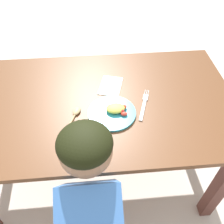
{
  "coord_description": "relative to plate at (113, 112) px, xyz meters",
  "views": [
    {
      "loc": [
        0.01,
        -0.88,
        1.56
      ],
      "look_at": [
        0.08,
        -0.1,
        0.73
      ],
      "focal_mm": 38.83,
      "sensor_mm": 36.0,
      "label": 1
    }
  ],
  "objects": [
    {
      "name": "dining_table",
      "position": [
        -0.09,
        0.09,
        -0.13
      ],
      "size": [
        1.44,
        0.81,
        0.71
      ],
      "color": "brown",
      "rests_on": "ground_plane"
    },
    {
      "name": "napkin",
      "position": [
        0.0,
        0.2,
        -0.01
      ],
      "size": [
        0.15,
        0.18,
        0.0
      ],
      "primitive_type": "cube",
      "rotation": [
        0.0,
        0.0,
        -0.27
      ],
      "color": "white",
      "rests_on": "dining_table"
    },
    {
      "name": "spoon",
      "position": [
        -0.19,
        -0.01,
        -0.0
      ],
      "size": [
        0.09,
        0.19,
        0.02
      ],
      "rotation": [
        0.0,
        0.0,
        1.2
      ],
      "color": "tan",
      "rests_on": "dining_table"
    },
    {
      "name": "fork",
      "position": [
        0.16,
        0.04,
        -0.01
      ],
      "size": [
        0.09,
        0.21,
        0.01
      ],
      "rotation": [
        0.0,
        0.0,
        1.24
      ],
      "color": "silver",
      "rests_on": "dining_table"
    },
    {
      "name": "ground_plane",
      "position": [
        -0.09,
        0.09,
        -0.72
      ],
      "size": [
        8.0,
        8.0,
        0.0
      ],
      "primitive_type": "plane",
      "color": "beige"
    },
    {
      "name": "person",
      "position": [
        -0.12,
        -0.41,
        -0.18
      ],
      "size": [
        0.22,
        0.48,
        0.97
      ],
      "color": "#41506E",
      "rests_on": "ground_plane"
    },
    {
      "name": "plate",
      "position": [
        0.0,
        0.0,
        0.0
      ],
      "size": [
        0.23,
        0.23,
        0.04
      ],
      "color": "teal",
      "rests_on": "dining_table"
    }
  ]
}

